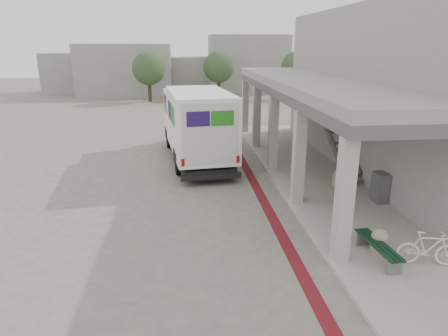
{
  "coord_description": "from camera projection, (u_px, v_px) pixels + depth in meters",
  "views": [
    {
      "loc": [
        -1.79,
        -12.31,
        5.39
      ],
      "look_at": [
        -0.54,
        -0.12,
        1.6
      ],
      "focal_mm": 32.0,
      "sensor_mm": 36.0,
      "label": 1
    }
  ],
  "objects": [
    {
      "name": "ground",
      "position": [
        239.0,
        212.0,
        13.47
      ],
      "size": [
        120.0,
        120.0,
        0.0
      ],
      "primitive_type": "plane",
      "color": "#645E56",
      "rests_on": "ground"
    },
    {
      "name": "bike_lane_stripe",
      "position": [
        258.0,
        190.0,
        15.46
      ],
      "size": [
        0.35,
        40.0,
        0.01
      ],
      "primitive_type": "cube",
      "color": "maroon",
      "rests_on": "ground"
    },
    {
      "name": "sidewalk",
      "position": [
        354.0,
        205.0,
        13.84
      ],
      "size": [
        4.4,
        28.0,
        0.12
      ],
      "primitive_type": "cube",
      "color": "#9A958A",
      "rests_on": "ground"
    },
    {
      "name": "transit_building",
      "position": [
        381.0,
        93.0,
        17.41
      ],
      "size": [
        7.6,
        17.0,
        7.0
      ],
      "color": "gray",
      "rests_on": "ground"
    },
    {
      "name": "distant_backdrop",
      "position": [
        173.0,
        69.0,
        46.5
      ],
      "size": [
        28.0,
        10.0,
        6.5
      ],
      "color": "gray",
      "rests_on": "ground"
    },
    {
      "name": "tree_left",
      "position": [
        149.0,
        69.0,
        38.65
      ],
      "size": [
        3.2,
        3.2,
        4.8
      ],
      "color": "#38281C",
      "rests_on": "ground"
    },
    {
      "name": "tree_mid",
      "position": [
        219.0,
        67.0,
        41.23
      ],
      "size": [
        3.2,
        3.2,
        4.8
      ],
      "color": "#38281C",
      "rests_on": "ground"
    },
    {
      "name": "tree_right",
      "position": [
        297.0,
        67.0,
        41.06
      ],
      "size": [
        3.2,
        3.2,
        4.8
      ],
      "color": "#38281C",
      "rests_on": "ground"
    },
    {
      "name": "fedex_truck",
      "position": [
        196.0,
        123.0,
        19.04
      ],
      "size": [
        3.33,
        8.25,
        3.43
      ],
      "rotation": [
        0.0,
        0.0,
        0.11
      ],
      "color": "black",
      "rests_on": "ground"
    },
    {
      "name": "bench",
      "position": [
        378.0,
        248.0,
        10.2
      ],
      "size": [
        0.51,
        1.84,
        0.43
      ],
      "rotation": [
        0.0,
        0.0,
        0.07
      ],
      "color": "slate",
      "rests_on": "sidewalk"
    },
    {
      "name": "bollard_near",
      "position": [
        379.0,
        240.0,
        10.54
      ],
      "size": [
        0.44,
        0.44,
        0.65
      ],
      "color": "tan",
      "rests_on": "sidewalk"
    },
    {
      "name": "bollard_far",
      "position": [
        337.0,
        178.0,
        15.63
      ],
      "size": [
        0.38,
        0.38,
        0.57
      ],
      "color": "#9D9578",
      "rests_on": "sidewalk"
    },
    {
      "name": "utility_cabinet",
      "position": [
        381.0,
        187.0,
        13.91
      ],
      "size": [
        0.47,
        0.62,
        1.04
      ],
      "primitive_type": "cube",
      "rotation": [
        0.0,
        0.0,
        0.01
      ],
      "color": "slate",
      "rests_on": "sidewalk"
    },
    {
      "name": "bicycle_cream",
      "position": [
        428.0,
        248.0,
        9.87
      ],
      "size": [
        1.56,
        0.75,
        0.9
      ],
      "primitive_type": "imported",
      "rotation": [
        0.0,
        0.0,
        1.35
      ],
      "color": "silver",
      "rests_on": "sidewalk"
    }
  ]
}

